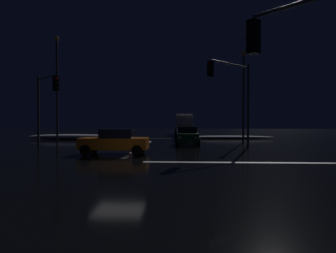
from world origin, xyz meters
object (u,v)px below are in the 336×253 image
object	(u,v)px
sedan_white	(184,131)
traffic_signal_se	(331,50)
traffic_signal_ne	(234,88)
streetlamp_right_near	(243,90)
traffic_signal_nw	(46,97)
sedan_blue	(185,132)
streetlamp_left_near	(57,82)
box_truck	(184,123)
sedan_orange_crossing	(115,141)
sedan_green	(187,135)

from	to	relation	value
sedan_white	traffic_signal_se	world-z (taller)	traffic_signal_se
traffic_signal_ne	streetlamp_right_near	bearing A→B (deg)	72.55
traffic_signal_nw	sedan_blue	bearing A→B (deg)	42.64
traffic_signal_se	streetlamp_left_near	bearing A→B (deg)	128.01
traffic_signal_nw	traffic_signal_ne	bearing A→B (deg)	-0.84
streetlamp_right_near	sedan_blue	bearing A→B (deg)	147.27
box_truck	traffic_signal_se	size ratio (longest dim) A/B	1.47
box_truck	sedan_white	bearing A→B (deg)	-90.29
traffic_signal_nw	box_truck	bearing A→B (deg)	64.21
sedan_orange_crossing	streetlamp_right_near	size ratio (longest dim) A/B	0.50
sedan_blue	streetlamp_left_near	distance (m)	14.03
sedan_blue	traffic_signal_nw	xyz separation A→B (m)	(-10.74, -9.89, 3.09)
traffic_signal_ne	traffic_signal_nw	distance (m)	14.19
sedan_orange_crossing	streetlamp_right_near	world-z (taller)	streetlamp_right_near
box_truck	sedan_orange_crossing	world-z (taller)	box_truck
sedan_white	traffic_signal_nw	bearing A→B (deg)	-125.07
traffic_signal_ne	sedan_white	bearing A→B (deg)	102.75
traffic_signal_ne	traffic_signal_se	xyz separation A→B (m)	(0.06, -14.03, -0.58)
traffic_signal_nw	streetlamp_right_near	world-z (taller)	streetlamp_right_near
sedan_green	streetlamp_left_near	size ratio (longest dim) A/B	0.42
traffic_signal_se	traffic_signal_ne	bearing A→B (deg)	90.25
box_truck	traffic_signal_se	xyz separation A→B (m)	(3.52, -36.42, 2.21)
box_truck	traffic_signal_nw	bearing A→B (deg)	-115.79
box_truck	streetlamp_right_near	xyz separation A→B (m)	(5.52, -15.82, 3.31)
sedan_blue	traffic_signal_ne	world-z (taller)	traffic_signal_ne
sedan_blue	traffic_signal_ne	distance (m)	11.29
sedan_white	traffic_signal_ne	world-z (taller)	traffic_signal_ne
sedan_white	sedan_orange_crossing	bearing A→B (deg)	-103.24
sedan_green	sedan_orange_crossing	bearing A→B (deg)	-121.50
sedan_blue	sedan_white	xyz separation A→B (m)	(-0.06, 5.33, 0.00)
sedan_blue	streetlamp_right_near	bearing A→B (deg)	-32.73
sedan_green	traffic_signal_ne	xyz separation A→B (m)	(3.29, -4.03, 3.70)
sedan_green	streetlamp_left_near	distance (m)	13.94
box_truck	sedan_blue	bearing A→B (deg)	-89.90
sedan_green	box_truck	world-z (taller)	box_truck
box_truck	streetlamp_right_near	bearing A→B (deg)	-70.77
sedan_orange_crossing	traffic_signal_se	bearing A→B (deg)	-52.46
box_truck	traffic_signal_nw	distance (m)	24.73
traffic_signal_nw	sedan_white	bearing A→B (deg)	54.93
streetlamp_left_near	sedan_white	bearing A→B (deg)	35.24
sedan_orange_crossing	traffic_signal_ne	size ratio (longest dim) A/B	0.67
sedan_white	streetlamp_left_near	xyz separation A→B (m)	(-12.54, -8.86, 5.07)
streetlamp_left_near	streetlamp_right_near	bearing A→B (deg)	-0.00
sedan_white	streetlamp_right_near	size ratio (longest dim) A/B	0.50
sedan_blue	box_truck	distance (m)	12.32
sedan_orange_crossing	box_truck	bearing A→B (deg)	80.16
traffic_signal_se	sedan_orange_crossing	bearing A→B (deg)	127.54
box_truck	sedan_orange_crossing	bearing A→B (deg)	-99.84
sedan_blue	streetlamp_left_near	bearing A→B (deg)	-164.33
sedan_white	traffic_signal_ne	bearing A→B (deg)	-77.25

